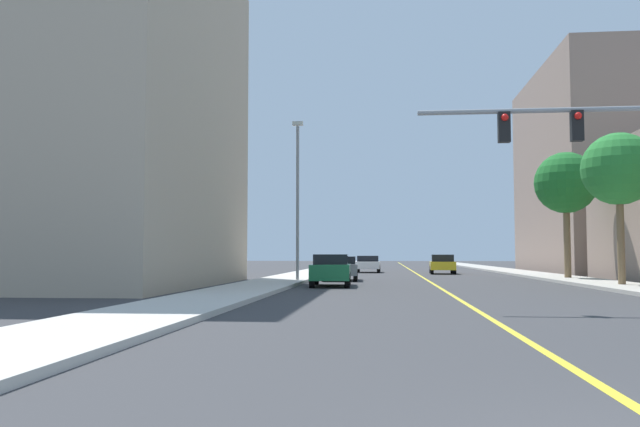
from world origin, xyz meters
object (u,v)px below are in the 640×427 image
(street_lamp, at_px, (298,192))
(palm_mid, at_px, (619,170))
(car_green, at_px, (331,270))
(car_white, at_px, (368,264))
(palm_far, at_px, (566,184))
(car_yellow, at_px, (442,264))
(car_gray, at_px, (340,268))
(traffic_signal_mast, at_px, (632,149))

(street_lamp, bearing_deg, palm_mid, -13.83)
(car_green, bearing_deg, car_white, -95.03)
(street_lamp, distance_m, palm_far, 15.66)
(car_yellow, distance_m, car_gray, 14.58)
(car_green, relative_size, car_yellow, 1.06)
(palm_far, distance_m, car_white, 19.36)
(street_lamp, relative_size, car_gray, 2.08)
(street_lamp, height_order, car_green, street_lamp)
(traffic_signal_mast, bearing_deg, car_white, 102.97)
(car_yellow, relative_size, car_gray, 0.99)
(street_lamp, relative_size, car_green, 1.98)
(palm_far, bearing_deg, car_green, -147.17)
(traffic_signal_mast, relative_size, car_green, 2.00)
(palm_far, height_order, car_gray, palm_far)
(palm_far, bearing_deg, street_lamp, -162.78)
(palm_mid, height_order, car_green, palm_mid)
(palm_mid, distance_m, car_green, 13.68)
(street_lamp, bearing_deg, car_yellow, 60.76)
(car_gray, bearing_deg, traffic_signal_mast, 114.33)
(car_yellow, bearing_deg, street_lamp, -116.96)
(car_yellow, relative_size, car_white, 0.93)
(traffic_signal_mast, distance_m, street_lamp, 19.17)
(car_yellow, bearing_deg, car_green, -106.92)
(palm_mid, relative_size, palm_far, 0.94)
(car_green, xyz_separation_m, car_gray, (-0.01, 6.58, -0.04))
(car_yellow, bearing_deg, car_gray, -115.50)
(palm_mid, bearing_deg, car_gray, 153.02)
(traffic_signal_mast, height_order, palm_far, palm_far)
(traffic_signal_mast, bearing_deg, car_green, 127.59)
(palm_far, xyz_separation_m, car_gray, (-12.89, -1.73, -4.81))
(street_lamp, bearing_deg, traffic_signal_mast, -54.23)
(traffic_signal_mast, relative_size, palm_mid, 1.24)
(traffic_signal_mast, distance_m, car_gray, 20.91)
(palm_mid, bearing_deg, street_lamp, 166.17)
(traffic_signal_mast, distance_m, palm_far, 20.56)
(car_green, height_order, car_yellow, car_green)
(palm_mid, height_order, car_white, palm_mid)
(traffic_signal_mast, bearing_deg, car_gray, 116.39)
(palm_mid, distance_m, car_gray, 15.20)
(street_lamp, height_order, car_yellow, street_lamp)
(palm_mid, bearing_deg, traffic_signal_mast, -107.66)
(traffic_signal_mast, xyz_separation_m, palm_far, (3.73, 20.18, 1.23))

